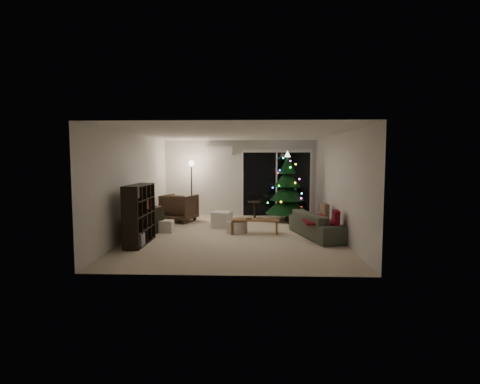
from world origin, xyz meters
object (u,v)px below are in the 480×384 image
(bookshelf, at_px, (132,214))
(sofa, at_px, (320,225))
(armchair, at_px, (179,208))
(christmas_tree, at_px, (287,186))
(media_cabinet, at_px, (146,222))
(coffee_table, at_px, (255,226))

(bookshelf, height_order, sofa, bookshelf)
(armchair, relative_size, christmas_tree, 0.43)
(bookshelf, bearing_deg, media_cabinet, 100.73)
(media_cabinet, relative_size, coffee_table, 0.90)
(bookshelf, height_order, media_cabinet, bookshelf)
(media_cabinet, xyz_separation_m, christmas_tree, (3.71, 2.21, 0.73))
(sofa, bearing_deg, bookshelf, 86.36)
(bookshelf, relative_size, armchair, 1.44)
(christmas_tree, bearing_deg, armchair, -175.74)
(armchair, xyz_separation_m, christmas_tree, (3.25, 0.24, 0.65))
(media_cabinet, bearing_deg, bookshelf, -69.60)
(bookshelf, distance_m, sofa, 4.40)
(bookshelf, xyz_separation_m, sofa, (4.30, 0.88, -0.36))
(media_cabinet, bearing_deg, armchair, 97.27)
(bookshelf, distance_m, christmas_tree, 4.93)
(media_cabinet, bearing_deg, christmas_tree, 51.17)
(sofa, bearing_deg, christmas_tree, -1.15)
(christmas_tree, bearing_deg, coffee_table, -116.23)
(bookshelf, bearing_deg, armchair, 91.95)
(armchair, distance_m, sofa, 4.37)
(media_cabinet, xyz_separation_m, coffee_table, (2.73, 0.22, -0.15))
(media_cabinet, xyz_separation_m, armchair, (0.46, 1.97, 0.09))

